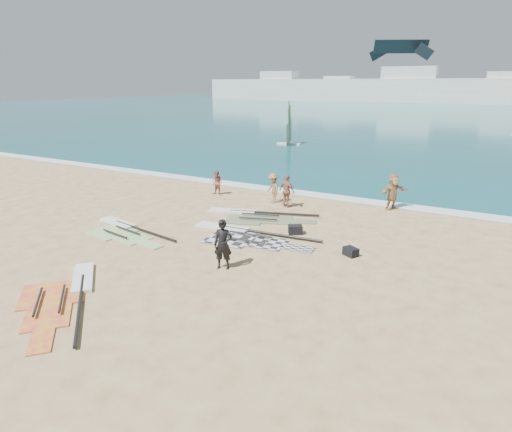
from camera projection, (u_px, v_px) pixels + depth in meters
The scene contains 17 objects.
ground at pixel (190, 267), 16.05m from camera, with size 300.00×300.00×0.00m, color #D8BB7E.
sea at pixel (465, 106), 126.13m from camera, with size 300.00×240.00×0.06m, color #0B4C53.
surf_line at pixel (313, 195), 26.31m from camera, with size 300.00×1.20×0.04m, color white.
far_town at pixel (421, 89), 147.11m from camera, with size 160.00×8.00×12.00m.
rig_grey at pixel (241, 235), 19.30m from camera, with size 6.18×2.55×0.20m.
rig_green at pixel (123, 230), 19.94m from camera, with size 5.35×2.53×0.20m.
rig_orange at pixel (252, 215), 22.09m from camera, with size 5.92×3.31×0.20m.
rig_red at pixel (66, 294), 13.85m from camera, with size 4.57×4.82×0.20m.
gear_bag_near at pixel (295, 230), 19.50m from camera, with size 0.63×0.46×0.40m, color black.
gear_bag_far at pixel (351, 252), 17.02m from camera, with size 0.57×0.40×0.34m, color black.
person_wetsuit at pixel (223, 245), 15.64m from camera, with size 0.69×0.45×1.88m, color black.
beachgoer_left at pixel (217, 183), 26.13m from camera, with size 0.74×0.58×1.52m, color #AD685A.
beachgoer_mid at pixel (273, 188), 24.41m from camera, with size 1.11×0.64×1.71m, color #94694E.
beachgoer_back at pixel (287, 191), 23.47m from camera, with size 1.07×0.45×1.83m, color #AD7159.
beachgoer_right at pixel (393, 192), 23.07m from camera, with size 1.83×0.58×1.97m, color tan.
windsurfer_left at pixel (289, 132), 47.34m from camera, with size 2.71×3.12×4.77m.
kitesurf_kite at pixel (401, 48), 53.40m from camera, with size 7.22×3.86×2.53m.
Camera 1 is at (9.35, -11.68, 6.60)m, focal length 30.00 mm.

